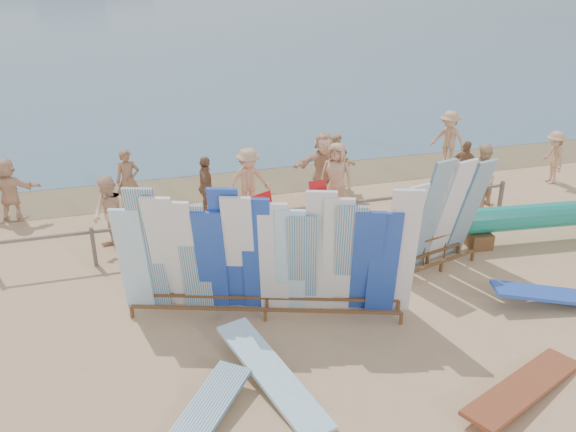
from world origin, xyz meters
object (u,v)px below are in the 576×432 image
object	(u,v)px
beach_chair_right	(269,220)
stroller	(322,209)
outrigger_canoe	(552,216)
beachgoer_1	(128,181)
flat_board_a	(272,385)
flat_board_c	(523,394)
beachgoer_8	(481,176)
beachgoer_9	(449,139)
side_surfboard_rack	(440,218)
vendor_table	(428,244)
main_surfboard_rack	(265,258)
beach_chair_left	(252,225)
flat_board_d	(560,305)
beachgoer_10	(465,168)
beachgoer_11	(9,189)
beachgoer_6	(336,176)
beachgoer_extra_0	(554,157)
beachgoer_2	(110,215)
beachgoer_4	(206,187)
beachgoer_7	(337,162)
beachgoer_5	(323,165)
beachgoer_3	(249,181)

from	to	relation	value
beach_chair_right	stroller	size ratio (longest dim) A/B	0.84
outrigger_canoe	beachgoer_1	world-z (taller)	beachgoer_1
flat_board_a	stroller	world-z (taller)	stroller
flat_board_c	beachgoer_8	world-z (taller)	beachgoer_8
flat_board_c	beachgoer_9	bearing A→B (deg)	-48.07
side_surfboard_rack	vendor_table	distance (m)	0.93
flat_board_a	beachgoer_1	distance (m)	7.97
main_surfboard_rack	beachgoer_8	xyz separation A→B (m)	(6.67, 3.49, -0.34)
vendor_table	flat_board_a	xyz separation A→B (m)	(-4.40, -3.20, -0.34)
flat_board_a	flat_board_c	bearing A→B (deg)	-36.12
outrigger_canoe	beachgoer_8	distance (m)	2.30
outrigger_canoe	beach_chair_right	bearing A→B (deg)	164.88
flat_board_a	beach_chair_left	size ratio (longest dim) A/B	2.99
outrigger_canoe	beachgoer_1	size ratio (longest dim) A/B	3.97
main_surfboard_rack	beachgoer_1	xyz separation A→B (m)	(-2.20, 5.73, -0.37)
flat_board_c	flat_board_a	world-z (taller)	flat_board_a
flat_board_d	beachgoer_10	size ratio (longest dim) A/B	1.75
main_surfboard_rack	stroller	size ratio (longest dim) A/B	4.96
side_surfboard_rack	beachgoer_10	world-z (taller)	side_surfboard_rack
beachgoer_11	main_surfboard_rack	bearing A→B (deg)	149.76
beachgoer_6	beachgoer_extra_0	xyz separation A→B (m)	(6.66, -0.01, -0.11)
flat_board_a	beachgoer_1	world-z (taller)	beachgoer_1
main_surfboard_rack	beachgoer_extra_0	xyz separation A→B (m)	(9.68, 4.50, -0.43)
beach_chair_left	beachgoer_10	distance (m)	6.31
vendor_table	beachgoer_2	size ratio (longest dim) A/B	0.58
vendor_table	beach_chair_left	bearing A→B (deg)	130.51
flat_board_c	beach_chair_right	distance (m)	7.24
flat_board_a	stroller	xyz separation A→B (m)	(2.71, 5.52, 0.43)
outrigger_canoe	beachgoer_10	bearing A→B (deg)	103.86
beachgoer_11	beachgoer_4	world-z (taller)	beachgoer_11
beachgoer_8	beachgoer_2	bearing A→B (deg)	-29.00
flat_board_c	beach_chair_right	size ratio (longest dim) A/B	3.02
beach_chair_right	beachgoer_7	distance (m)	3.40
beachgoer_2	beachgoer_extra_0	distance (m)	12.42
outrigger_canoe	beachgoer_extra_0	world-z (taller)	beachgoer_extra_0
beachgoer_8	flat_board_c	bearing A→B (deg)	34.33
beachgoer_7	beachgoer_10	world-z (taller)	beachgoer_7
vendor_table	beachgoer_9	world-z (taller)	beachgoer_9
beachgoer_5	beachgoer_10	bearing A→B (deg)	-6.31
main_surfboard_rack	beachgoer_2	size ratio (longest dim) A/B	2.97
beach_chair_left	beachgoer_4	distance (m)	1.77
beachgoer_4	outrigger_canoe	bearing A→B (deg)	-106.71
side_surfboard_rack	beachgoer_1	world-z (taller)	side_surfboard_rack
beach_chair_right	beachgoer_4	bearing A→B (deg)	107.49
beachgoer_10	beachgoer_5	world-z (taller)	beachgoer_5
beachgoer_1	beachgoer_10	world-z (taller)	beachgoer_1
beach_chair_right	side_surfboard_rack	bearing A→B (deg)	-71.22
flat_board_c	beachgoer_3	xyz separation A→B (m)	(-2.54, 8.01, 0.88)
beach_chair_right	beachgoer_9	world-z (taller)	beachgoer_9
flat_board_d	stroller	xyz separation A→B (m)	(-3.23, 4.78, 0.43)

